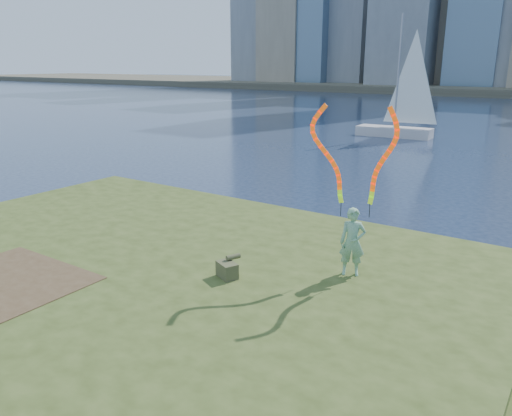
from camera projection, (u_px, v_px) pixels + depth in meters
The scene contains 5 objects.
ground at pixel (185, 290), 11.72m from camera, with size 320.00×320.00×0.00m, color #1A2741.
grassy_knoll at pixel (105, 317), 9.80m from camera, with size 20.00×18.00×0.80m.
woman_with_ribbons at pixel (355, 209), 10.28m from camera, with size 1.82×0.85×3.87m.
canvas_bag at pixel (228, 269), 10.47m from camera, with size 0.55×0.62×0.44m.
sailboat at pixel (399, 117), 35.45m from camera, with size 5.57×1.85×8.42m.
Camera 1 is at (7.39, -7.92, 5.15)m, focal length 35.00 mm.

